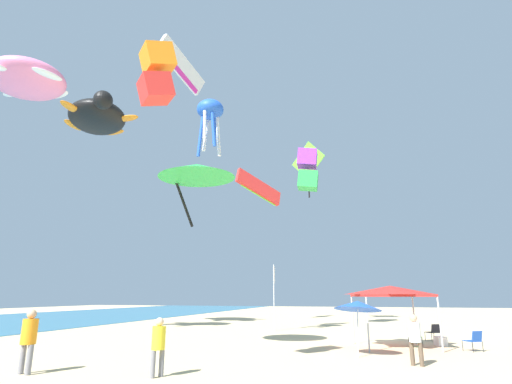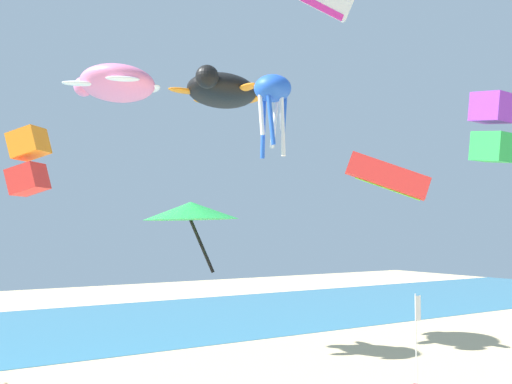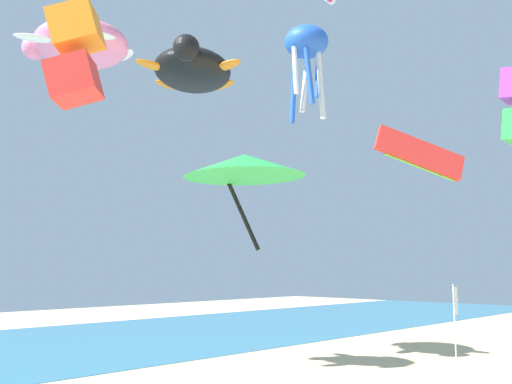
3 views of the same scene
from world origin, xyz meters
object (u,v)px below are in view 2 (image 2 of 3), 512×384
Objects in this scene: kite_box_purple at (493,127)px; kite_octopus_blue at (273,93)px; kite_box_orange at (28,161)px; kite_turtle_black at (221,91)px; kite_turtle_pink at (116,84)px; kite_delta_green at (191,211)px; banner_flag at (417,332)px; kite_parafoil_red at (388,176)px.

kite_box_purple is 9.88m from kite_octopus_blue.
kite_turtle_black is at bearing -1.98° from kite_box_orange.
kite_delta_green is (-1.51, -12.47, -7.45)m from kite_turtle_pink.
banner_flag is 1.29× the size of kite_parafoil_red.
kite_turtle_black reaches higher than kite_delta_green.
kite_turtle_pink is at bearing 117.81° from kite_octopus_blue.
kite_turtle_black reaches higher than kite_box_purple.
kite_octopus_blue reaches higher than kite_delta_green.
kite_box_purple is 16.76m from kite_turtle_black.
banner_flag is at bearing -174.79° from kite_turtle_pink.
kite_box_purple is 0.46× the size of kite_turtle_black.
kite_parafoil_red is 0.92× the size of kite_octopus_blue.
kite_parafoil_red is at bearing -175.58° from kite_turtle_pink.
kite_box_orange is at bearing -136.98° from kite_parafoil_red.
kite_turtle_pink reaches higher than kite_delta_green.
banner_flag is 18.82m from kite_turtle_black.
kite_box_purple is at bearing -38.18° from banner_flag.
kite_delta_green is at bearing -34.33° from kite_box_orange.
kite_box_purple reaches higher than kite_parafoil_red.
kite_box_purple is (2.70, -2.12, 9.00)m from banner_flag.
kite_box_purple is 1.56× the size of kite_box_orange.
kite_turtle_black is at bearing 84.16° from kite_octopus_blue.
kite_turtle_pink is 14.61m from kite_delta_green.
kite_turtle_pink is 16.70m from kite_box_orange.
kite_turtle_black is (-1.50, 12.54, 6.18)m from kite_parafoil_red.
kite_turtle_black is at bearing 99.71° from banner_flag.
banner_flag is 0.61× the size of kite_turtle_black.
kite_box_orange is at bearing -11.75° from kite_box_purple.
kite_turtle_black is (3.66, 10.91, 2.71)m from kite_octopus_blue.
kite_octopus_blue is (-8.65, 4.57, 1.34)m from kite_box_purple.
kite_turtle_black is (-4.99, 15.48, 4.06)m from kite_box_purple.
kite_delta_green is at bearing -151.02° from kite_octopus_blue.
banner_flag is 2.06× the size of kite_box_orange.
kite_turtle_pink is at bearing -58.97° from kite_box_purple.
kite_parafoil_red is at bearing -4.81° from kite_octopus_blue.
kite_box_purple reaches higher than kite_box_orange.
kite_parafoil_red is 0.47× the size of kite_turtle_black.
kite_turtle_pink is 1.19× the size of kite_delta_green.
kite_box_purple is (11.66, -15.73, -3.63)m from kite_turtle_pink.
kite_delta_green is 6.19m from kite_box_orange.
kite_turtle_pink is at bearing 15.92° from kite_box_orange.
kite_parafoil_red is 1.59× the size of kite_box_orange.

